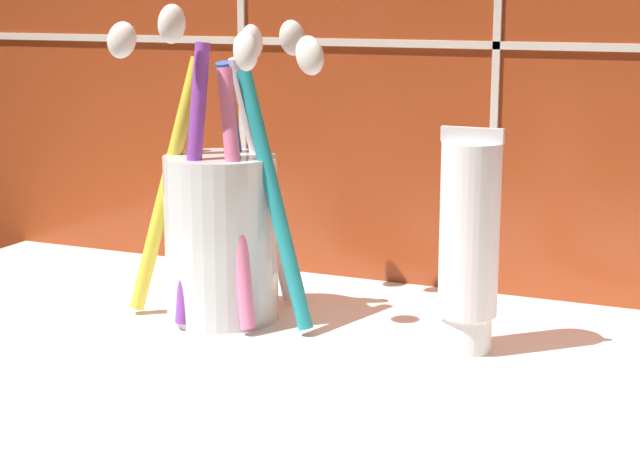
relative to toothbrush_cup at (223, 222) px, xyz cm
name	(u,v)px	position (x,y,z in cm)	size (l,w,h in cm)	color
sink_counter	(365,392)	(11.63, -5.94, -7.02)	(73.18, 36.89, 2.00)	white
toothbrush_cup	(223,222)	(0.00, 0.00, 0.00)	(14.62, 10.37, 19.09)	silver
toothpaste_tube	(469,243)	(15.38, 0.00, 0.14)	(3.46, 3.30, 12.53)	white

